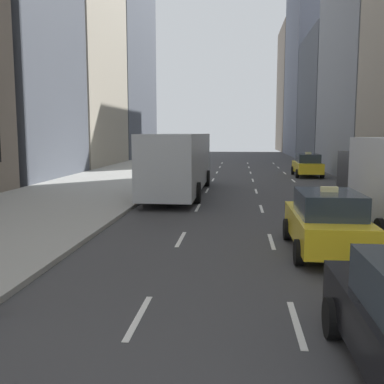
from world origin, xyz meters
The scene contains 6 objects.
sidewalk_left centered at (-7.00, 27.00, 0.07)m, with size 8.00×66.00×0.15m, color #9E9E99.
lane_markings centered at (2.60, 23.00, 0.01)m, with size 5.72×56.00×0.01m.
building_row_right centered at (12.00, 44.47, 13.65)m, with size 6.00×93.66×37.63m.
taxi_lead centered at (6.80, 35.18, 0.88)m, with size 2.02×4.40×1.87m.
taxi_second centered at (4.00, 12.86, 0.88)m, with size 2.02×4.40×1.87m.
city_bus centered at (-1.61, 24.54, 1.79)m, with size 2.80×11.61×3.25m.
Camera 1 is at (1.55, 0.40, 3.30)m, focal length 42.00 mm.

